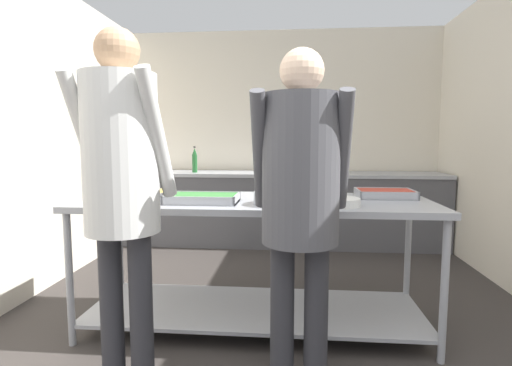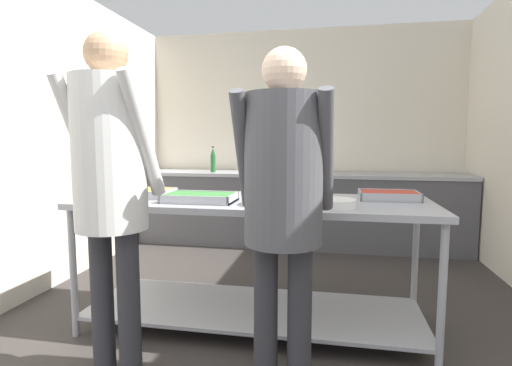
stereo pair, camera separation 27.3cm
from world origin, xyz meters
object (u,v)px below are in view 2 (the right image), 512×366
Objects in this scene: serving_tray_roast at (389,196)px; guest_serving_right at (283,187)px; serving_tray_vegetables at (137,193)px; water_bottle at (213,160)px; plate_stack at (334,203)px; guest_serving_left at (110,172)px; serving_tray_greens at (200,198)px; sauce_pan at (272,198)px.

serving_tray_roast is 0.23× the size of guest_serving_right.
serving_tray_vegetables is 1.31m from guest_serving_right.
water_bottle is at bearing 92.80° from serving_tray_vegetables.
plate_stack is 0.14× the size of guest_serving_left.
serving_tray_roast is at bearing 6.36° from serving_tray_vegetables.
water_bottle is at bearing 105.02° from serving_tray_greens.
serving_tray_roast is (1.20, 0.33, -0.00)m from serving_tray_greens.
sauce_pan is (0.98, -0.18, 0.02)m from serving_tray_vegetables.
sauce_pan reaches higher than serving_tray_greens.
sauce_pan reaches higher than plate_stack.
sauce_pan is 0.82m from serving_tray_roast.
guest_serving_right is (-0.24, -0.49, 0.14)m from plate_stack.
plate_stack is 0.52m from serving_tray_roast.
water_bottle is (-0.36, 2.89, -0.08)m from guest_serving_left.
plate_stack is at bearing -8.15° from serving_tray_vegetables.
guest_serving_right reaches higher than serving_tray_vegetables.
sauce_pan is 2.56m from water_bottle.
guest_serving_left is at bearing -71.30° from serving_tray_vegetables.
serving_tray_greens is 1.06× the size of sauce_pan.
plate_stack is at bearing -3.36° from serving_tray_greens.
guest_serving_right reaches higher than water_bottle.
plate_stack is at bearing -58.00° from water_bottle.
plate_stack is 0.67× the size of serving_tray_roast.
guest_serving_right is (1.11, -0.68, 0.14)m from serving_tray_vegetables.
guest_serving_left is 1.06× the size of guest_serving_right.
sauce_pan reaches higher than serving_tray_roast.
guest_serving_right reaches higher than serving_tray_greens.
plate_stack is 2.76m from water_bottle.
sauce_pan is 1.64× the size of plate_stack.
guest_serving_left is at bearing -82.93° from water_bottle.
water_bottle is at bearing 115.09° from sauce_pan.
guest_serving_right reaches higher than serving_tray_roast.
guest_serving_left is at bearing -147.10° from serving_tray_roast.
serving_tray_roast is at bearing -47.08° from water_bottle.
serving_tray_vegetables is 1.37m from plate_stack.
serving_tray_greens is 1.17× the size of serving_tray_roast.
plate_stack is (1.36, -0.19, -0.00)m from serving_tray_vegetables.
guest_serving_left reaches higher than serving_tray_vegetables.
serving_tray_roast is (1.71, 0.19, -0.00)m from serving_tray_vegetables.
serving_tray_greens is 0.85m from plate_stack.
guest_serving_left is (-1.46, -0.94, 0.21)m from serving_tray_roast.
water_bottle is at bearing 122.00° from plate_stack.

